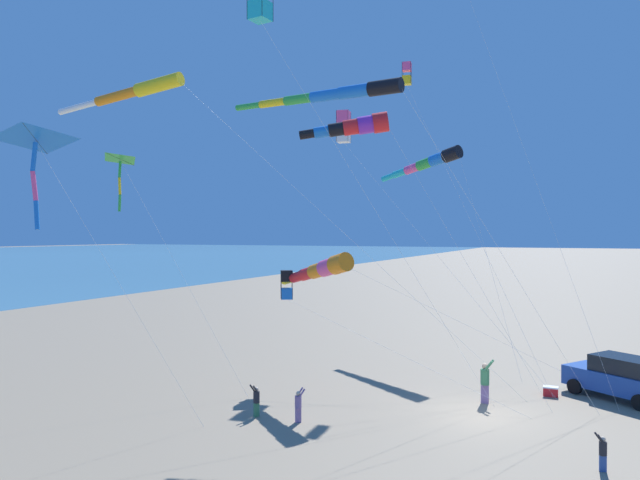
% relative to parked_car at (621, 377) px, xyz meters
% --- Properties ---
extents(ground_plane, '(600.00, 600.00, 0.00)m').
position_rel_parked_car_xyz_m(ground_plane, '(5.23, 4.64, -0.95)').
color(ground_plane, gray).
extents(parked_car, '(4.60, 3.95, 1.85)m').
position_rel_parked_car_xyz_m(parked_car, '(0.00, 0.00, 0.00)').
color(parked_car, '#1E479E').
rests_on(parked_car, ground_plane).
extents(cooler_box, '(0.62, 0.42, 0.42)m').
position_rel_parked_car_xyz_m(cooler_box, '(2.77, 0.73, -0.74)').
color(cooler_box, red).
rests_on(cooler_box, ground_plane).
extents(person_adult_flyer, '(0.55, 0.44, 1.84)m').
position_rel_parked_car_xyz_m(person_adult_flyer, '(5.22, 3.01, 0.05)').
color(person_adult_flyer, '#8E6B9E').
rests_on(person_adult_flyer, ground_plane).
extents(person_child_green_jacket, '(0.40, 0.35, 1.15)m').
position_rel_parked_car_xyz_m(person_child_green_jacket, '(0.96, 8.73, -0.33)').
color(person_child_green_jacket, '#335199').
rests_on(person_child_green_jacket, ground_plane).
extents(person_child_grey_jacket, '(0.46, 0.46, 1.29)m').
position_rel_parked_car_xyz_m(person_child_grey_jacket, '(11.25, 8.44, -0.25)').
color(person_child_grey_jacket, '#8E6B9E').
rests_on(person_child_grey_jacket, ground_plane).
extents(person_bystander_far, '(0.40, 0.45, 1.27)m').
position_rel_parked_car_xyz_m(person_bystander_far, '(13.04, 8.50, -0.26)').
color(person_bystander_far, '#3D7F51').
rests_on(person_bystander_far, ground_plane).
extents(kite_delta_small_distant, '(5.52, 4.75, 10.81)m').
position_rel_parked_car_xyz_m(kite_delta_small_distant, '(18.41, 13.95, 9.33)').
color(kite_delta_small_distant, blue).
rests_on(kite_delta_small_distant, ground_plane).
extents(kite_windsock_long_streamer_right, '(9.63, 8.02, 12.33)m').
position_rel_parked_car_xyz_m(kite_windsock_long_streamer_right, '(10.10, -7.32, 10.55)').
color(kite_windsock_long_streamer_right, black).
rests_on(kite_windsock_long_streamer_right, ground_plane).
extents(kite_windsock_teal_far_right, '(13.59, 8.12, 6.34)m').
position_rel_parked_car_xyz_m(kite_windsock_teal_far_right, '(12.03, 4.55, 4.57)').
color(kite_windsock_teal_far_right, orange).
rests_on(kite_windsock_teal_far_right, ground_plane).
extents(kite_box_striped_overhead, '(8.43, 5.92, 16.97)m').
position_rel_parked_car_xyz_m(kite_box_striped_overhead, '(10.75, -4.62, 15.34)').
color(kite_box_striped_overhead, '#EF4C93').
rests_on(kite_box_striped_overhead, ground_plane).
extents(kite_windsock_green_low_center, '(10.35, 2.08, 12.39)m').
position_rel_parked_car_xyz_m(kite_windsock_green_low_center, '(10.53, 4.27, 10.81)').
color(kite_windsock_green_low_center, red).
rests_on(kite_windsock_green_low_center, ground_plane).
extents(kite_box_black_fish_shape, '(11.48, 1.40, 5.35)m').
position_rel_parked_car_xyz_m(kite_box_black_fish_shape, '(14.39, 3.36, 3.71)').
color(kite_box_black_fish_shape, black).
rests_on(kite_box_black_fish_shape, ground_plane).
extents(kite_windsock_blue_topmost, '(14.02, 5.43, 12.64)m').
position_rel_parked_car_xyz_m(kite_windsock_blue_topmost, '(10.09, 7.62, 11.43)').
color(kite_windsock_blue_topmost, black).
rests_on(kite_windsock_blue_topmost, ground_plane).
extents(kite_delta_long_streamer_left, '(7.78, 1.55, 10.99)m').
position_rel_parked_car_xyz_m(kite_delta_long_streamer_left, '(21.42, 6.80, 9.66)').
color(kite_delta_long_streamer_left, green).
rests_on(kite_delta_long_streamer_left, ground_plane).
extents(kite_windsock_orange_high_right, '(20.47, 6.01, 14.04)m').
position_rel_parked_car_xyz_m(kite_windsock_orange_high_right, '(19.60, 7.78, 12.48)').
color(kite_windsock_orange_high_right, yellow).
rests_on(kite_windsock_orange_high_right, ground_plane).
extents(kite_box_rainbow_low_near, '(11.97, 4.70, 14.14)m').
position_rel_parked_car_xyz_m(kite_box_rainbow_low_near, '(14.02, -2.98, 12.28)').
color(kite_box_rainbow_low_near, '#EF4C93').
rests_on(kite_box_rainbow_low_near, ground_plane).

